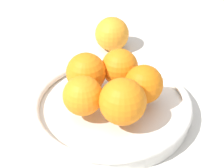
{
  "coord_description": "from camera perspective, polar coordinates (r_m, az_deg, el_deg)",
  "views": [
    {
      "loc": [
        -0.29,
        -0.45,
        0.46
      ],
      "look_at": [
        0.0,
        0.0,
        0.07
      ],
      "focal_mm": 60.0,
      "sensor_mm": 36.0,
      "label": 1
    }
  ],
  "objects": [
    {
      "name": "fruit_bowl",
      "position": [
        0.7,
        0.0,
        -3.56
      ],
      "size": [
        0.3,
        0.3,
        0.03
      ],
      "color": "silver",
      "rests_on": "ground_plane"
    },
    {
      "name": "ground_plane",
      "position": [
        0.71,
        0.0,
        -4.64
      ],
      "size": [
        4.0,
        4.0,
        0.0
      ],
      "primitive_type": "plane",
      "color": "beige"
    },
    {
      "name": "orange_pile",
      "position": [
        0.66,
        -0.1,
        -0.1
      ],
      "size": [
        0.18,
        0.19,
        0.08
      ],
      "color": "orange",
      "rests_on": "fruit_bowl"
    },
    {
      "name": "stray_orange",
      "position": [
        0.89,
        -0.01,
        7.63
      ],
      "size": [
        0.08,
        0.08,
        0.08
      ],
      "primitive_type": "sphere",
      "color": "orange",
      "rests_on": "ground_plane"
    }
  ]
}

